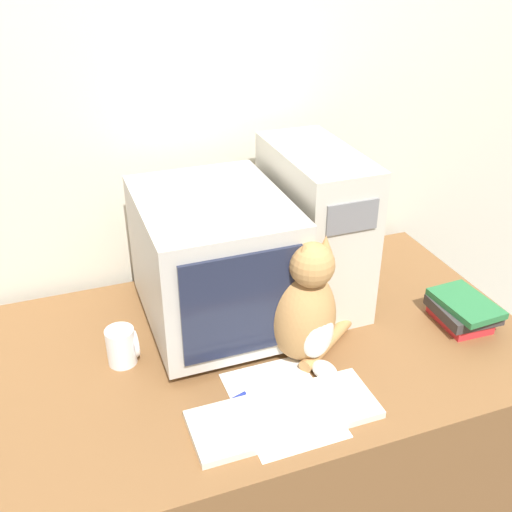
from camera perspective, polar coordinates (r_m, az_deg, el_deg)
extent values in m
cube|color=beige|center=(1.78, -5.19, 15.20)|extent=(7.00, 0.05, 2.50)
cube|color=brown|center=(1.84, 0.40, -17.02)|extent=(1.42, 0.84, 0.71)
cube|color=#BCB7AD|center=(1.67, -3.85, -5.75)|extent=(0.26, 0.28, 0.02)
cube|color=#BCB7AD|center=(1.58, -4.08, -0.26)|extent=(0.37, 0.46, 0.34)
cube|color=#1E2338|center=(1.39, -1.30, -4.75)|extent=(0.29, 0.01, 0.27)
cube|color=beige|center=(1.69, 5.51, 2.85)|extent=(0.20, 0.41, 0.44)
cube|color=slate|center=(1.47, 9.17, 3.67)|extent=(0.14, 0.01, 0.08)
cube|color=silver|center=(1.38, 2.71, -14.84)|extent=(0.43, 0.16, 0.02)
cube|color=beige|center=(1.38, 2.72, -14.53)|extent=(0.38, 0.13, 0.00)
ellipsoid|color=#B7844C|center=(1.49, 4.35, -5.54)|extent=(0.20, 0.21, 0.25)
ellipsoid|color=white|center=(1.46, 5.88, -7.36)|extent=(0.10, 0.07, 0.14)
sphere|color=#B7844C|center=(1.38, 5.35, -0.83)|extent=(0.13, 0.13, 0.11)
cone|color=#B7844C|center=(1.35, 4.59, 0.45)|extent=(0.03, 0.03, 0.04)
cone|color=#B7844C|center=(1.38, 6.66, 1.14)|extent=(0.03, 0.03, 0.04)
ellipsoid|color=white|center=(1.49, 6.55, -10.77)|extent=(0.07, 0.09, 0.04)
cylinder|color=#B7844C|center=(1.58, 6.78, -8.21)|extent=(0.21, 0.17, 0.03)
cube|color=red|center=(1.75, 18.83, -5.59)|extent=(0.12, 0.16, 0.03)
cube|color=#383333|center=(1.74, 19.14, -4.81)|extent=(0.16, 0.17, 0.03)
cube|color=#28703D|center=(1.72, 19.35, -4.27)|extent=(0.13, 0.19, 0.02)
cylinder|color=navy|center=(1.41, -3.58, -14.16)|extent=(0.15, 0.06, 0.01)
cube|color=white|center=(1.42, 2.45, -13.89)|extent=(0.21, 0.30, 0.00)
cylinder|color=white|center=(1.54, -12.73, -8.39)|extent=(0.07, 0.07, 0.10)
torus|color=white|center=(1.54, -11.40, -8.15)|extent=(0.01, 0.07, 0.07)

